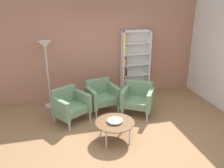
# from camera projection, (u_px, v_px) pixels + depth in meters

# --- Properties ---
(ground_plane) EXTENTS (8.32, 8.32, 0.00)m
(ground_plane) POSITION_uv_depth(u_px,v_px,m) (126.00, 141.00, 4.98)
(ground_plane) COLOR olive
(brick_back_panel) EXTENTS (6.40, 0.12, 2.90)m
(brick_back_panel) POSITION_uv_depth(u_px,v_px,m) (100.00, 47.00, 6.69)
(brick_back_panel) COLOR #A87056
(brick_back_panel) RESTS_ON ground_plane
(bookshelf_tall) EXTENTS (0.80, 0.30, 1.90)m
(bookshelf_tall) POSITION_uv_depth(u_px,v_px,m) (133.00, 64.00, 6.90)
(bookshelf_tall) COLOR silver
(bookshelf_tall) RESTS_ON ground_plane
(coffee_table_low) EXTENTS (0.80, 0.80, 0.40)m
(coffee_table_low) POSITION_uv_depth(u_px,v_px,m) (115.00, 123.00, 4.92)
(coffee_table_low) COLOR brown
(coffee_table_low) RESTS_ON ground_plane
(decorative_bowl) EXTENTS (0.32, 0.32, 0.05)m
(decorative_bowl) POSITION_uv_depth(u_px,v_px,m) (115.00, 121.00, 4.89)
(decorative_bowl) COLOR beige
(decorative_bowl) RESTS_ON coffee_table_low
(armchair_near_window) EXTENTS (0.94, 0.92, 0.78)m
(armchair_near_window) POSITION_uv_depth(u_px,v_px,m) (138.00, 98.00, 5.97)
(armchair_near_window) COLOR slate
(armchair_near_window) RESTS_ON ground_plane
(armchair_spare_guest) EXTENTS (0.94, 0.92, 0.78)m
(armchair_spare_guest) POSITION_uv_depth(u_px,v_px,m) (70.00, 105.00, 5.63)
(armchair_spare_guest) COLOR slate
(armchair_spare_guest) RESTS_ON ground_plane
(armchair_by_bookshelf) EXTENTS (0.84, 0.79, 0.78)m
(armchair_by_bookshelf) POSITION_uv_depth(u_px,v_px,m) (101.00, 95.00, 6.14)
(armchair_by_bookshelf) COLOR slate
(armchair_by_bookshelf) RESTS_ON ground_plane
(floor_lamp_torchiere) EXTENTS (0.32, 0.32, 1.74)m
(floor_lamp_torchiere) POSITION_uv_depth(u_px,v_px,m) (46.00, 53.00, 6.01)
(floor_lamp_torchiere) COLOR silver
(floor_lamp_torchiere) RESTS_ON ground_plane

